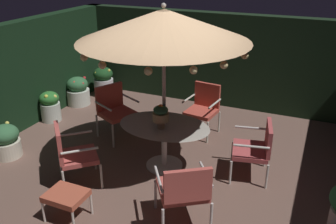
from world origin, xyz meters
TOP-DOWN VIEW (x-y plane):
  - ground_plane at (0.00, 0.00)m, footprint 6.87×6.81m
  - hedge_backdrop_rear at (0.00, 3.25)m, footprint 6.87×0.30m
  - patio_dining_table at (-0.04, 0.23)m, footprint 1.48×1.05m
  - patio_umbrella at (-0.04, 0.23)m, footprint 2.51×2.51m
  - centerpiece_planter at (-0.04, 0.09)m, footprint 0.25×0.25m
  - patio_chair_north at (0.77, -0.98)m, footprint 0.87×0.87m
  - patio_chair_northeast at (1.37, 0.53)m, footprint 0.69×0.75m
  - patio_chair_east at (0.14, 1.66)m, footprint 0.64×0.63m
  - patio_chair_southeast at (-1.35, 0.86)m, footprint 0.80×0.82m
  - patio_chair_south at (-1.10, -0.77)m, footprint 0.81×0.81m
  - ottoman_footrest at (-0.68, -1.46)m, footprint 0.51×0.42m
  - potted_plant_left_far at (-2.65, -0.57)m, footprint 0.47×0.47m
  - potted_plant_right_far at (-2.73, 2.61)m, footprint 0.47×0.47m
  - potted_plant_left_near at (-2.94, 0.91)m, footprint 0.40×0.40m
  - potted_plant_right_near at (-2.95, 1.88)m, footprint 0.52×0.52m

SIDE VIEW (x-z plane):
  - ground_plane at x=0.00m, z-range -0.02..0.00m
  - potted_plant_left_far at x=-2.65m, z-range 0.00..0.58m
  - potted_plant_right_near at x=-2.95m, z-range -0.01..0.64m
  - potted_plant_left_near at x=-2.94m, z-range 0.01..0.64m
  - ottoman_footrest at x=-0.68m, z-range 0.14..0.54m
  - potted_plant_right_far at x=-2.73m, z-range 0.00..0.71m
  - patio_chair_northeast at x=1.37m, z-range 0.07..0.98m
  - patio_chair_south at x=-1.10m, z-range 0.07..1.03m
  - patio_chair_east at x=0.14m, z-range 0.08..1.04m
  - patio_chair_north at x=0.77m, z-range 0.09..1.03m
  - patio_chair_southeast at x=-1.35m, z-range 0.08..1.07m
  - patio_dining_table at x=-0.04m, z-range 0.20..0.96m
  - centerpiece_planter at x=-0.04m, z-range 0.78..1.18m
  - hedge_backdrop_rear at x=0.00m, z-range 0.00..2.07m
  - patio_umbrella at x=-0.04m, z-range 1.00..3.60m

